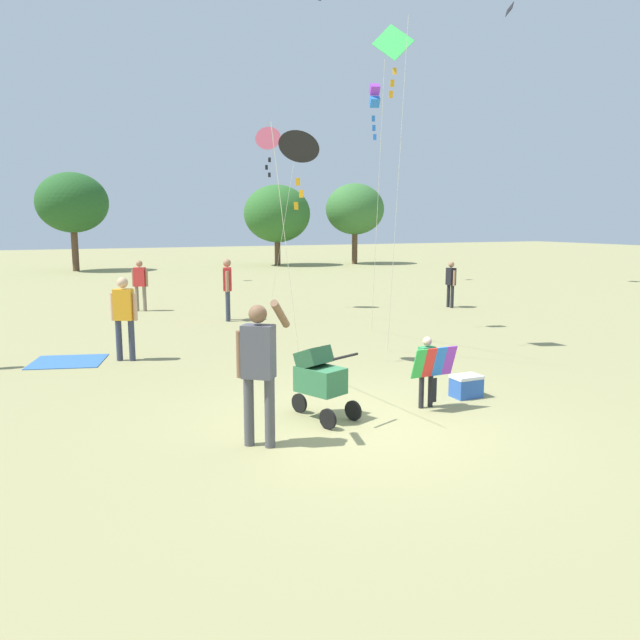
{
  "coord_description": "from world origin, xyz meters",
  "views": [
    {
      "loc": [
        -3.9,
        -7.2,
        2.74
      ],
      "look_at": [
        -0.13,
        1.07,
        1.3
      ],
      "focal_mm": 35.11,
      "sensor_mm": 36.0,
      "label": 1
    }
  ],
  "objects_px": {
    "kite_blue_high": "(375,99)",
    "cooler_box": "(466,386)",
    "person_back_turned": "(124,312)",
    "child_with_butterfly_kite": "(428,366)",
    "person_adult_flyer": "(259,362)",
    "kite_green_novelty": "(393,57)",
    "person_kid_running": "(451,280)",
    "kite_orange_delta": "(268,140)",
    "picnic_blanket": "(68,362)",
    "kite_adult_black": "(299,148)",
    "person_red_shirt": "(227,284)",
    "stroller": "(319,376)",
    "person_sitting_far": "(140,281)"
  },
  "relations": [
    {
      "from": "kite_adult_black",
      "to": "person_red_shirt",
      "type": "distance_m",
      "value": 6.63
    },
    {
      "from": "person_adult_flyer",
      "to": "kite_green_novelty",
      "type": "bearing_deg",
      "value": 44.34
    },
    {
      "from": "person_kid_running",
      "to": "cooler_box",
      "type": "height_order",
      "value": "person_kid_running"
    },
    {
      "from": "kite_adult_black",
      "to": "person_kid_running",
      "type": "height_order",
      "value": "kite_adult_black"
    },
    {
      "from": "person_adult_flyer",
      "to": "person_sitting_far",
      "type": "distance_m",
      "value": 12.64
    },
    {
      "from": "kite_adult_black",
      "to": "kite_green_novelty",
      "type": "distance_m",
      "value": 2.94
    },
    {
      "from": "kite_blue_high",
      "to": "person_kid_running",
      "type": "relative_size",
      "value": 4.06
    },
    {
      "from": "person_adult_flyer",
      "to": "kite_green_novelty",
      "type": "xyz_separation_m",
      "value": [
        4.34,
        4.24,
        4.89
      ]
    },
    {
      "from": "kite_blue_high",
      "to": "person_kid_running",
      "type": "distance_m",
      "value": 7.04
    },
    {
      "from": "stroller",
      "to": "person_sitting_far",
      "type": "bearing_deg",
      "value": 92.87
    },
    {
      "from": "kite_blue_high",
      "to": "kite_adult_black",
      "type": "bearing_deg",
      "value": -138.35
    },
    {
      "from": "picnic_blanket",
      "to": "person_back_turned",
      "type": "bearing_deg",
      "value": -18.07
    },
    {
      "from": "cooler_box",
      "to": "person_back_turned",
      "type": "bearing_deg",
      "value": 132.57
    },
    {
      "from": "kite_orange_delta",
      "to": "person_back_turned",
      "type": "height_order",
      "value": "kite_orange_delta"
    },
    {
      "from": "person_adult_flyer",
      "to": "person_back_turned",
      "type": "distance_m",
      "value": 5.7
    },
    {
      "from": "kite_adult_black",
      "to": "kite_orange_delta",
      "type": "bearing_deg",
      "value": 74.18
    },
    {
      "from": "person_adult_flyer",
      "to": "stroller",
      "type": "xyz_separation_m",
      "value": [
        1.12,
        0.69,
        -0.45
      ]
    },
    {
      "from": "person_adult_flyer",
      "to": "picnic_blanket",
      "type": "distance_m",
      "value": 6.37
    },
    {
      "from": "person_adult_flyer",
      "to": "kite_adult_black",
      "type": "relative_size",
      "value": 0.42
    },
    {
      "from": "kite_blue_high",
      "to": "person_red_shirt",
      "type": "xyz_separation_m",
      "value": [
        -2.83,
        3.11,
        -4.61
      ]
    },
    {
      "from": "person_adult_flyer",
      "to": "person_back_turned",
      "type": "xyz_separation_m",
      "value": [
        -0.85,
        5.63,
        -0.08
      ]
    },
    {
      "from": "kite_orange_delta",
      "to": "cooler_box",
      "type": "xyz_separation_m",
      "value": [
        -0.58,
        -10.56,
        -4.98
      ]
    },
    {
      "from": "person_sitting_far",
      "to": "person_kid_running",
      "type": "distance_m",
      "value": 9.73
    },
    {
      "from": "person_red_shirt",
      "to": "cooler_box",
      "type": "height_order",
      "value": "person_red_shirt"
    },
    {
      "from": "kite_adult_black",
      "to": "person_sitting_far",
      "type": "height_order",
      "value": "kite_adult_black"
    },
    {
      "from": "picnic_blanket",
      "to": "kite_adult_black",
      "type": "bearing_deg",
      "value": -28.05
    },
    {
      "from": "cooler_box",
      "to": "kite_blue_high",
      "type": "bearing_deg",
      "value": 74.85
    },
    {
      "from": "person_adult_flyer",
      "to": "kite_blue_high",
      "type": "relative_size",
      "value": 0.31
    },
    {
      "from": "kite_adult_black",
      "to": "kite_blue_high",
      "type": "distance_m",
      "value": 4.47
    },
    {
      "from": "person_adult_flyer",
      "to": "kite_blue_high",
      "type": "height_order",
      "value": "kite_blue_high"
    },
    {
      "from": "kite_orange_delta",
      "to": "picnic_blanket",
      "type": "xyz_separation_m",
      "value": [
        -6.16,
        -5.29,
        -5.15
      ]
    },
    {
      "from": "kite_orange_delta",
      "to": "person_kid_running",
      "type": "relative_size",
      "value": 3.75
    },
    {
      "from": "child_with_butterfly_kite",
      "to": "stroller",
      "type": "xyz_separation_m",
      "value": [
        -1.66,
        0.21,
        -0.03
      ]
    },
    {
      "from": "kite_adult_black",
      "to": "stroller",
      "type": "bearing_deg",
      "value": -108.0
    },
    {
      "from": "kite_green_novelty",
      "to": "person_sitting_far",
      "type": "distance_m",
      "value": 10.5
    },
    {
      "from": "kite_orange_delta",
      "to": "cooler_box",
      "type": "height_order",
      "value": "kite_orange_delta"
    },
    {
      "from": "kite_adult_black",
      "to": "cooler_box",
      "type": "bearing_deg",
      "value": -63.74
    },
    {
      "from": "kite_blue_high",
      "to": "person_red_shirt",
      "type": "relative_size",
      "value": 3.49
    },
    {
      "from": "kite_green_novelty",
      "to": "person_back_turned",
      "type": "height_order",
      "value": "kite_green_novelty"
    },
    {
      "from": "kite_green_novelty",
      "to": "person_red_shirt",
      "type": "relative_size",
      "value": 3.88
    },
    {
      "from": "person_adult_flyer",
      "to": "picnic_blanket",
      "type": "xyz_separation_m",
      "value": [
        -1.92,
        5.98,
        -1.05
      ]
    },
    {
      "from": "kite_green_novelty",
      "to": "cooler_box",
      "type": "xyz_separation_m",
      "value": [
        -0.67,
        -3.53,
        -5.77
      ]
    },
    {
      "from": "picnic_blanket",
      "to": "kite_green_novelty",
      "type": "bearing_deg",
      "value": -15.52
    },
    {
      "from": "child_with_butterfly_kite",
      "to": "person_adult_flyer",
      "type": "relative_size",
      "value": 0.58
    },
    {
      "from": "child_with_butterfly_kite",
      "to": "person_kid_running",
      "type": "distance_m",
      "value": 11.25
    },
    {
      "from": "child_with_butterfly_kite",
      "to": "person_adult_flyer",
      "type": "height_order",
      "value": "person_adult_flyer"
    },
    {
      "from": "kite_blue_high",
      "to": "cooler_box",
      "type": "height_order",
      "value": "kite_blue_high"
    },
    {
      "from": "stroller",
      "to": "kite_orange_delta",
      "type": "relative_size",
      "value": 0.2
    },
    {
      "from": "person_sitting_far",
      "to": "person_back_turned",
      "type": "distance_m",
      "value": 7.13
    },
    {
      "from": "kite_green_novelty",
      "to": "person_kid_running",
      "type": "xyz_separation_m",
      "value": [
        5.33,
        5.12,
        -5.08
      ]
    }
  ]
}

